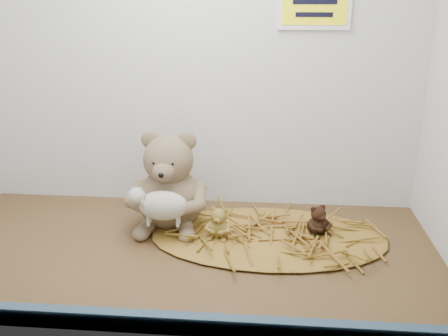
# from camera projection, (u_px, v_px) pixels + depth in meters

# --- Properties ---
(alcove_shell) EXTENTS (1.20, 0.60, 0.90)m
(alcove_shell) POSITION_uv_depth(u_px,v_px,m) (183.00, 52.00, 1.10)
(alcove_shell) COLOR #3A2314
(alcove_shell) RESTS_ON ground
(front_rail) EXTENTS (1.19, 0.02, 0.04)m
(front_rail) POSITION_uv_depth(u_px,v_px,m) (155.00, 322.00, 0.89)
(front_rail) COLOR #334E62
(front_rail) RESTS_ON shelf_floor
(straw_bed) EXTENTS (0.58, 0.34, 0.01)m
(straw_bed) POSITION_uv_depth(u_px,v_px,m) (268.00, 236.00, 1.23)
(straw_bed) COLOR olive
(straw_bed) RESTS_ON shelf_floor
(main_teddy) EXTENTS (0.21, 0.22, 0.25)m
(main_teddy) POSITION_uv_depth(u_px,v_px,m) (170.00, 180.00, 1.26)
(main_teddy) COLOR #756248
(main_teddy) RESTS_ON shelf_floor
(toy_lamb) EXTENTS (0.15, 0.09, 0.10)m
(toy_lamb) POSITION_uv_depth(u_px,v_px,m) (163.00, 206.00, 1.18)
(toy_lamb) COLOR beige
(toy_lamb) RESTS_ON main_teddy
(mini_teddy_tan) EXTENTS (0.07, 0.07, 0.08)m
(mini_teddy_tan) POSITION_uv_depth(u_px,v_px,m) (219.00, 221.00, 1.21)
(mini_teddy_tan) COLOR olive
(mini_teddy_tan) RESTS_ON straw_bed
(mini_teddy_brown) EXTENTS (0.09, 0.09, 0.08)m
(mini_teddy_brown) POSITION_uv_depth(u_px,v_px,m) (318.00, 219.00, 1.22)
(mini_teddy_brown) COLOR black
(mini_teddy_brown) RESTS_ON straw_bed
(wall_sign) EXTENTS (0.16, 0.01, 0.11)m
(wall_sign) POSITION_uv_depth(u_px,v_px,m) (315.00, 2.00, 1.23)
(wall_sign) COLOR #F8F10C
(wall_sign) RESTS_ON back_wall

